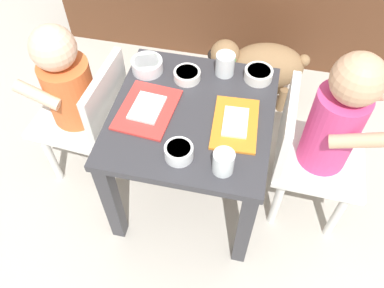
% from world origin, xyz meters
% --- Properties ---
extents(ground_plane, '(7.00, 7.00, 0.00)m').
position_xyz_m(ground_plane, '(0.00, 0.00, 0.00)').
color(ground_plane, '#B2ADA3').
extents(dining_table, '(0.49, 0.51, 0.44)m').
position_xyz_m(dining_table, '(0.00, 0.00, 0.35)').
color(dining_table, '#333338').
rests_on(dining_table, ground).
extents(seated_child_left, '(0.30, 0.30, 0.65)m').
position_xyz_m(seated_child_left, '(-0.40, 0.03, 0.41)').
color(seated_child_left, silver).
rests_on(seated_child_left, ground).
extents(seated_child_right, '(0.29, 0.29, 0.70)m').
position_xyz_m(seated_child_right, '(0.40, 0.03, 0.44)').
color(seated_child_right, silver).
rests_on(seated_child_right, ground).
extents(dog, '(0.42, 0.23, 0.31)m').
position_xyz_m(dog, '(0.18, 0.54, 0.20)').
color(dog, olive).
rests_on(dog, ground).
extents(food_tray_left, '(0.18, 0.22, 0.02)m').
position_xyz_m(food_tray_left, '(-0.13, -0.02, 0.44)').
color(food_tray_left, red).
rests_on(food_tray_left, dining_table).
extents(food_tray_right, '(0.14, 0.21, 0.02)m').
position_xyz_m(food_tray_right, '(0.13, -0.02, 0.44)').
color(food_tray_right, orange).
rests_on(food_tray_right, dining_table).
extents(water_cup_left, '(0.06, 0.06, 0.07)m').
position_xyz_m(water_cup_left, '(0.07, 0.19, 0.47)').
color(water_cup_left, white).
rests_on(water_cup_left, dining_table).
extents(water_cup_right, '(0.06, 0.06, 0.07)m').
position_xyz_m(water_cup_right, '(0.12, -0.18, 0.47)').
color(water_cup_right, white).
rests_on(water_cup_right, dining_table).
extents(cereal_bowl_right_side, '(0.09, 0.09, 0.03)m').
position_xyz_m(cereal_bowl_right_side, '(-0.05, 0.14, 0.46)').
color(cereal_bowl_right_side, white).
rests_on(cereal_bowl_right_side, dining_table).
extents(veggie_bowl_far, '(0.08, 0.08, 0.04)m').
position_xyz_m(veggie_bowl_far, '(-0.00, -0.17, 0.46)').
color(veggie_bowl_far, white).
rests_on(veggie_bowl_far, dining_table).
extents(veggie_bowl_near, '(0.09, 0.09, 0.04)m').
position_xyz_m(veggie_bowl_near, '(0.18, 0.19, 0.46)').
color(veggie_bowl_near, white).
rests_on(veggie_bowl_near, dining_table).
extents(cereal_bowl_left_side, '(0.10, 0.10, 0.04)m').
position_xyz_m(cereal_bowl_left_side, '(-0.18, 0.15, 0.46)').
color(cereal_bowl_left_side, white).
rests_on(cereal_bowl_left_side, dining_table).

